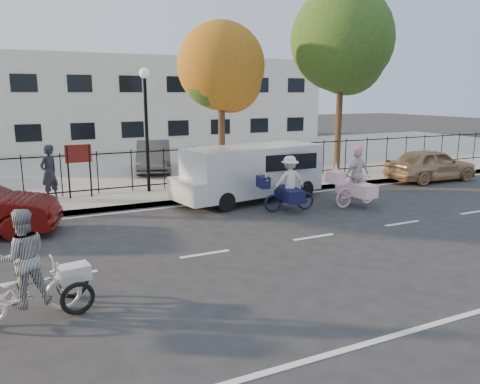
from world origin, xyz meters
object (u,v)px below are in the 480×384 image
gold_sedan (431,165)px  zebra_trike (25,277)px  unicorn_bike (356,184)px  lot_car_c (154,156)px  lamppost (146,108)px  bull_bike (289,189)px  white_van (251,171)px  pedestrian (49,173)px

gold_sedan → zebra_trike: bearing=112.5°
unicorn_bike → lot_car_c: 9.93m
zebra_trike → unicorn_bike: 10.62m
lamppost → lot_car_c: 5.16m
zebra_trike → bull_bike: zebra_trike is taller
bull_bike → lot_car_c: size_ratio=0.46×
zebra_trike → bull_bike: size_ratio=1.13×
white_van → gold_sedan: bearing=-10.1°
lamppost → zebra_trike: lamppost is taller
unicorn_bike → pedestrian: size_ratio=1.09×
white_van → gold_sedan: size_ratio=1.37×
zebra_trike → pedestrian: size_ratio=1.17×
gold_sedan → bull_bike: bearing=103.9°
unicorn_bike → lot_car_c: size_ratio=0.48×
white_van → gold_sedan: white_van is taller
bull_bike → white_van: white_van is taller
lamppost → gold_sedan: lamppost is taller
zebra_trike → gold_sedan: 16.86m
gold_sedan → pedestrian: (-14.75, 2.30, 0.39)m
unicorn_bike → zebra_trike: bearing=105.0°
zebra_trike → white_van: 9.48m
lot_car_c → gold_sedan: bearing=-18.2°
white_van → gold_sedan: 8.49m
white_van → unicorn_bike: bearing=-50.4°
lamppost → pedestrian: (-3.30, 0.00, -2.04)m
bull_bike → zebra_trike: bearing=127.9°
zebra_trike → pedestrian: bearing=-14.9°
gold_sedan → white_van: bearing=91.2°
lamppost → gold_sedan: bearing=-11.4°
unicorn_bike → lamppost: bearing=44.6°
gold_sedan → pedestrian: bearing=82.3°
lamppost → white_van: (2.96, -2.30, -2.08)m
unicorn_bike → white_van: size_ratio=0.36×
lamppost → lot_car_c: (1.40, 4.42, -2.28)m
bull_bike → gold_sedan: 8.29m
bull_bike → pedestrian: bearing=66.6°
lamppost → zebra_trike: (-4.25, -8.44, -2.40)m
zebra_trike → white_van: size_ratio=0.39×
lamppost → bull_bike: bearing=-50.8°
pedestrian → lot_car_c: 6.45m
pedestrian → white_van: bearing=118.0°
unicorn_bike → bull_bike: size_ratio=1.06×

